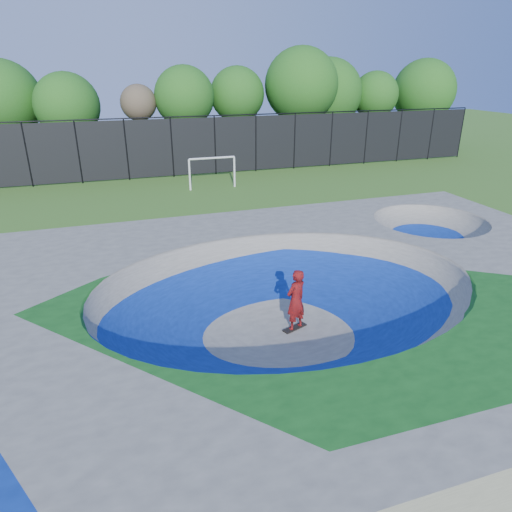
# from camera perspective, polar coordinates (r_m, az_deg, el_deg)

# --- Properties ---
(ground) EXTENTS (120.00, 120.00, 0.00)m
(ground) POSITION_cam_1_polar(r_m,az_deg,el_deg) (13.51, 3.74, -9.02)
(ground) COLOR #35631B
(ground) RESTS_ON ground
(skate_deck) EXTENTS (22.00, 14.00, 1.50)m
(skate_deck) POSITION_cam_1_polar(r_m,az_deg,el_deg) (13.13, 3.82, -6.22)
(skate_deck) COLOR gray
(skate_deck) RESTS_ON ground
(skater) EXTENTS (0.80, 0.68, 1.87)m
(skater) POSITION_cam_1_polar(r_m,az_deg,el_deg) (13.05, 5.00, -5.52)
(skater) COLOR red
(skater) RESTS_ON ground
(skateboard) EXTENTS (0.81, 0.48, 0.05)m
(skateboard) POSITION_cam_1_polar(r_m,az_deg,el_deg) (13.50, 4.87, -8.93)
(skateboard) COLOR black
(skateboard) RESTS_ON ground
(soccer_goal) EXTENTS (2.97, 0.12, 1.96)m
(soccer_goal) POSITION_cam_1_polar(r_m,az_deg,el_deg) (28.84, -5.50, 11.03)
(soccer_goal) COLOR silver
(soccer_goal) RESTS_ON ground
(fence) EXTENTS (48.09, 0.09, 4.04)m
(fence) POSITION_cam_1_polar(r_m,az_deg,el_deg) (32.32, -10.46, 13.35)
(fence) COLOR black
(fence) RESTS_ON ground
(treeline) EXTENTS (53.36, 7.68, 8.69)m
(treeline) POSITION_cam_1_polar(r_m,az_deg,el_deg) (37.19, -10.99, 19.16)
(treeline) COLOR #433421
(treeline) RESTS_ON ground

